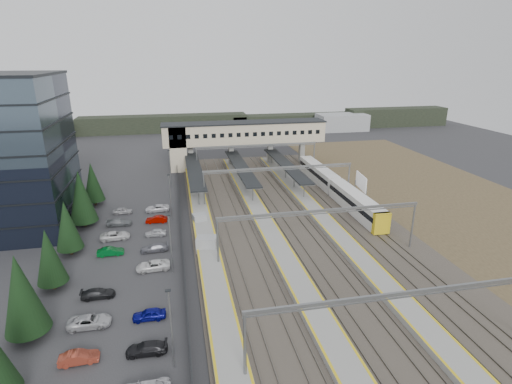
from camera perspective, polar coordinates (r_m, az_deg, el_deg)
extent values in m
plane|color=#2B2B2D|center=(61.41, -4.35, -6.89)|extent=(220.00, 220.00, 0.00)
cylinder|color=black|center=(47.76, -29.57, -17.02)|extent=(0.44, 0.44, 1.20)
cone|color=black|center=(45.46, -30.50, -12.35)|extent=(4.26, 4.26, 8.20)
cylinder|color=black|center=(55.01, -26.87, -11.66)|extent=(0.44, 0.44, 1.20)
cone|color=black|center=(53.31, -27.48, -8.11)|extent=(3.54, 3.54, 6.80)
cylinder|color=black|center=(62.72, -24.89, -7.56)|extent=(0.44, 0.44, 1.20)
cone|color=black|center=(61.19, -25.40, -4.27)|extent=(3.64, 3.64, 7.00)
cylinder|color=black|center=(71.63, -23.24, -4.05)|extent=(0.44, 0.44, 1.20)
cone|color=black|center=(70.07, -23.72, -0.55)|extent=(4.42, 4.42, 8.50)
cylinder|color=black|center=(80.80, -21.96, -1.33)|extent=(0.44, 0.44, 1.20)
cone|color=black|center=(79.60, -22.31, 1.37)|extent=(3.74, 3.74, 7.20)
imported|color=maroon|center=(42.64, -23.98, -20.79)|extent=(3.58, 1.40, 1.16)
imported|color=#B2B2B6|center=(46.76, -22.68, -16.68)|extent=(4.40, 2.07, 1.22)
imported|color=black|center=(51.13, -21.63, -13.33)|extent=(3.87, 1.68, 1.11)
imported|color=#06521C|center=(60.27, -20.07, -7.98)|extent=(3.65, 1.40, 1.19)
imported|color=silver|center=(65.00, -19.47, -5.89)|extent=(4.52, 2.30, 1.22)
imported|color=slate|center=(69.83, -18.95, -4.10)|extent=(4.13, 1.77, 1.19)
imported|color=#A1A0A4|center=(74.72, -18.50, -2.55)|extent=(3.42, 1.46, 1.15)
imported|color=black|center=(41.67, -15.36, -20.74)|extent=(3.97, 1.78, 1.13)
imported|color=#080A73|center=(45.87, -15.02, -16.51)|extent=(3.51, 1.42, 1.19)
imported|color=white|center=(54.87, -14.51, -10.13)|extent=(4.51, 2.27, 1.22)
imported|color=slate|center=(59.58, -14.32, -7.71)|extent=(4.07, 1.85, 1.16)
imported|color=#B2B2B7|center=(64.38, -14.16, -5.63)|extent=(3.40, 1.57, 1.13)
imported|color=#870600|center=(69.24, -14.03, -3.82)|extent=(3.66, 1.54, 1.18)
imported|color=silver|center=(74.16, -13.91, -2.25)|extent=(4.30, 2.02, 1.19)
cylinder|color=slate|center=(37.58, -12.02, -18.74)|extent=(0.16, 0.16, 8.00)
cube|color=black|center=(35.30, -12.47, -13.59)|extent=(0.50, 0.25, 0.15)
cylinder|color=slate|center=(52.13, -12.11, -7.34)|extent=(0.16, 0.16, 8.00)
cube|color=black|center=(50.51, -12.42, -3.27)|extent=(0.50, 0.25, 0.15)
cylinder|color=slate|center=(68.77, -12.15, -0.77)|extent=(0.16, 0.16, 8.00)
cube|color=black|center=(67.55, -12.39, 2.42)|extent=(0.50, 0.25, 0.15)
cylinder|color=slate|center=(85.96, -12.18, 3.20)|extent=(0.16, 0.16, 8.00)
cube|color=black|center=(84.99, -12.37, 5.80)|extent=(0.50, 0.25, 0.15)
cube|color=#26282B|center=(65.18, -10.64, -4.63)|extent=(0.08, 90.00, 2.00)
cube|color=#959799|center=(57.72, -7.06, -7.47)|extent=(3.20, 2.62, 2.35)
cube|color=#959799|center=(66.71, -8.05, -3.94)|extent=(2.44, 2.16, 1.95)
cube|color=#3B342F|center=(68.13, 5.17, -4.12)|extent=(34.00, 90.00, 0.20)
cube|color=#59544C|center=(65.74, -5.55, -4.85)|extent=(0.08, 90.00, 0.14)
cube|color=#59544C|center=(65.88, -4.30, -4.76)|extent=(0.08, 90.00, 0.14)
cube|color=#59544C|center=(66.21, -2.10, -4.59)|extent=(0.08, 90.00, 0.14)
cube|color=#59544C|center=(66.44, -0.87, -4.49)|extent=(0.08, 90.00, 0.14)
cube|color=#59544C|center=(67.37, 2.95, -4.18)|extent=(0.08, 90.00, 0.14)
cube|color=#59544C|center=(67.72, 4.13, -4.07)|extent=(0.08, 90.00, 0.14)
cube|color=#59544C|center=(68.42, 6.20, -3.89)|extent=(0.08, 90.00, 0.14)
cube|color=#59544C|center=(68.85, 7.35, -3.79)|extent=(0.08, 90.00, 0.14)
cube|color=#59544C|center=(70.40, 10.87, -3.46)|extent=(0.08, 90.00, 0.14)
cube|color=#59544C|center=(70.94, 11.95, -3.36)|extent=(0.08, 90.00, 0.14)
cube|color=#59544C|center=(71.97, 13.82, -3.18)|extent=(0.08, 90.00, 0.14)
cube|color=#59544C|center=(72.58, 14.85, -3.07)|extent=(0.08, 90.00, 0.14)
cube|color=gray|center=(65.50, -7.55, -4.86)|extent=(3.20, 82.00, 0.90)
cube|color=gold|center=(65.26, -8.84, -4.58)|extent=(0.25, 82.00, 0.02)
cube|color=gold|center=(65.41, -6.29, -4.40)|extent=(0.25, 82.00, 0.02)
cube|color=gray|center=(66.80, 1.05, -4.20)|extent=(3.20, 82.00, 0.90)
cube|color=gold|center=(66.34, -0.17, -3.94)|extent=(0.25, 82.00, 0.02)
cube|color=gold|center=(66.93, 2.27, -3.74)|extent=(0.25, 82.00, 0.02)
cube|color=gray|center=(69.53, 9.13, -3.49)|extent=(3.20, 82.00, 0.90)
cube|color=gold|center=(68.88, 8.02, -3.24)|extent=(0.25, 82.00, 0.02)
cube|color=gold|center=(69.86, 10.27, -3.04)|extent=(0.25, 82.00, 0.02)
cube|color=black|center=(85.06, -8.81, 3.24)|extent=(3.00, 30.00, 0.25)
cube|color=slate|center=(85.10, -8.81, 3.15)|extent=(3.10, 30.00, 0.12)
cylinder|color=slate|center=(73.15, -8.17, -0.66)|extent=(0.20, 0.20, 3.10)
cylinder|color=slate|center=(79.30, -8.49, 0.89)|extent=(0.20, 0.20, 3.10)
cylinder|color=slate|center=(85.50, -8.76, 2.21)|extent=(0.20, 0.20, 3.10)
cylinder|color=slate|center=(91.75, -9.00, 3.35)|extent=(0.20, 0.20, 3.10)
cylinder|color=slate|center=(98.03, -9.21, 4.35)|extent=(0.20, 0.20, 3.10)
cube|color=black|center=(86.07, -2.15, 3.64)|extent=(3.00, 30.00, 0.25)
cube|color=slate|center=(86.11, -2.15, 3.55)|extent=(3.10, 30.00, 0.12)
cylinder|color=slate|center=(74.31, -0.46, -0.14)|extent=(0.20, 0.20, 3.10)
cylinder|color=slate|center=(80.38, -1.36, 1.34)|extent=(0.20, 0.20, 3.10)
cylinder|color=slate|center=(86.50, -2.13, 2.62)|extent=(0.20, 0.20, 3.10)
cylinder|color=slate|center=(92.68, -2.81, 3.73)|extent=(0.20, 0.20, 3.10)
cylinder|color=slate|center=(98.90, -3.40, 4.70)|extent=(0.20, 0.20, 3.10)
cube|color=black|center=(88.20, 4.29, 3.98)|extent=(3.00, 30.00, 0.25)
cube|color=slate|center=(88.24, 4.28, 3.89)|extent=(3.10, 30.00, 0.12)
cylinder|color=slate|center=(76.78, 6.88, 0.35)|extent=(0.20, 0.20, 3.10)
cylinder|color=slate|center=(82.66, 5.48, 1.76)|extent=(0.20, 0.20, 3.10)
cylinder|color=slate|center=(88.63, 4.26, 2.98)|extent=(0.20, 0.20, 3.10)
cylinder|color=slate|center=(94.66, 3.19, 4.05)|extent=(0.20, 0.20, 3.10)
cylinder|color=slate|center=(100.76, 2.26, 4.98)|extent=(0.20, 0.20, 3.10)
cube|color=#B6AA8A|center=(100.06, -1.63, 8.47)|extent=(40.00, 6.00, 5.00)
cube|color=black|center=(99.63, -1.65, 9.91)|extent=(40.40, 6.40, 0.30)
cube|color=#B6AA8A|center=(99.19, -11.10, 6.26)|extent=(4.00, 6.00, 11.00)
cube|color=black|center=(95.61, -12.08, 7.62)|extent=(1.00, 0.06, 1.00)
cube|color=black|center=(95.61, -10.88, 7.70)|extent=(1.00, 0.06, 1.00)
cube|color=black|center=(95.65, -9.67, 7.78)|extent=(1.00, 0.06, 1.00)
cube|color=black|center=(95.74, -8.47, 7.85)|extent=(1.00, 0.06, 1.00)
cube|color=black|center=(95.87, -7.26, 7.92)|extent=(1.00, 0.06, 1.00)
cube|color=black|center=(96.04, -6.06, 7.98)|extent=(1.00, 0.06, 1.00)
cube|color=black|center=(96.25, -4.87, 8.05)|extent=(1.00, 0.06, 1.00)
cube|color=black|center=(96.50, -3.68, 8.10)|extent=(1.00, 0.06, 1.00)
cube|color=black|center=(96.79, -2.49, 8.16)|extent=(1.00, 0.06, 1.00)
cube|color=black|center=(97.12, -1.32, 8.21)|extent=(1.00, 0.06, 1.00)
cube|color=black|center=(97.49, -0.15, 8.25)|extent=(1.00, 0.06, 1.00)
cube|color=black|center=(97.90, 1.01, 8.30)|extent=(1.00, 0.06, 1.00)
cube|color=black|center=(98.35, 2.16, 8.34)|extent=(1.00, 0.06, 1.00)
cube|color=black|center=(98.84, 3.30, 8.37)|extent=(1.00, 0.06, 1.00)
cube|color=black|center=(99.37, 4.42, 8.40)|extent=(1.00, 0.06, 1.00)
cube|color=black|center=(99.93, 5.54, 8.43)|extent=(1.00, 0.06, 1.00)
cube|color=black|center=(100.53, 6.64, 8.46)|extent=(1.00, 0.06, 1.00)
cube|color=black|center=(101.17, 7.73, 8.48)|extent=(1.00, 0.06, 1.00)
cube|color=black|center=(101.84, 8.81, 8.50)|extent=(1.00, 0.06, 1.00)
cube|color=gray|center=(99.78, -10.15, 4.91)|extent=(1.20, 1.60, 6.00)
cube|color=gray|center=(99.82, -9.28, 4.97)|extent=(1.20, 1.60, 6.00)
cube|color=gray|center=(100.68, -3.57, 5.30)|extent=(1.20, 1.60, 6.00)
cube|color=gray|center=(102.51, 1.99, 5.57)|extent=(1.20, 1.60, 6.00)
cube|color=gray|center=(104.79, 6.54, 5.76)|extent=(1.20, 1.60, 6.00)
cylinder|color=slate|center=(35.83, -1.60, -21.46)|extent=(0.28, 0.28, 7.00)
cube|color=slate|center=(38.19, 20.13, -13.45)|extent=(28.40, 0.25, 0.35)
cube|color=slate|center=(38.40, 20.06, -13.96)|extent=(28.40, 0.12, 0.12)
cylinder|color=slate|center=(52.53, -5.47, -7.37)|extent=(0.28, 0.28, 7.00)
cylinder|color=slate|center=(61.65, 21.43, -4.56)|extent=(0.28, 0.28, 7.00)
cube|color=slate|center=(54.16, 9.30, -2.66)|extent=(28.40, 0.25, 0.35)
cube|color=slate|center=(54.31, 9.28, -3.05)|extent=(28.40, 0.12, 0.12)
cylinder|color=slate|center=(72.85, -7.42, 0.21)|extent=(0.28, 0.28, 7.00)
cylinder|color=slate|center=(79.67, 13.07, 1.51)|extent=(0.28, 0.28, 7.00)
cube|color=slate|center=(74.03, 3.34, 3.48)|extent=(28.40, 0.25, 0.35)
cube|color=slate|center=(74.14, 3.33, 3.18)|extent=(28.40, 0.12, 0.12)
cylinder|color=slate|center=(91.99, -8.43, 4.14)|extent=(0.28, 0.28, 7.00)
cylinder|color=slate|center=(97.49, 8.27, 4.99)|extent=(0.28, 0.28, 7.00)
cube|color=slate|center=(92.93, 0.16, 6.71)|extent=(28.40, 0.25, 0.35)
cube|color=slate|center=(93.02, 0.16, 6.47)|extent=(28.40, 0.12, 0.12)
cube|color=silver|center=(72.60, 14.07, -1.54)|extent=(2.67, 18.49, 3.44)
cube|color=black|center=(72.47, 14.10, -1.26)|extent=(2.73, 17.89, 0.86)
cube|color=slate|center=(73.11, 13.98, -2.63)|extent=(2.29, 17.09, 0.48)
cube|color=silver|center=(89.24, 8.90, 2.65)|extent=(2.67, 18.49, 3.44)
cube|color=black|center=(89.14, 8.91, 2.89)|extent=(2.73, 17.89, 0.86)
cube|color=slate|center=(89.66, 8.85, 1.74)|extent=(2.29, 17.09, 0.48)
cube|color=gold|center=(65.10, 17.47, -4.28)|extent=(2.69, 0.90, 3.44)
cylinder|color=slate|center=(78.60, 15.43, -0.42)|extent=(0.20, 0.20, 3.11)
cylinder|color=slate|center=(82.68, 13.95, 0.67)|extent=(0.20, 0.20, 3.11)
cube|color=silver|center=(80.05, 14.78, 1.43)|extent=(0.87, 5.81, 2.92)
cube|color=#463A27|center=(83.44, 27.45, -1.92)|extent=(34.00, 120.00, 0.06)
cube|color=black|center=(151.79, -12.97, 9.50)|extent=(60.00, 8.00, 6.00)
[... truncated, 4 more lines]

